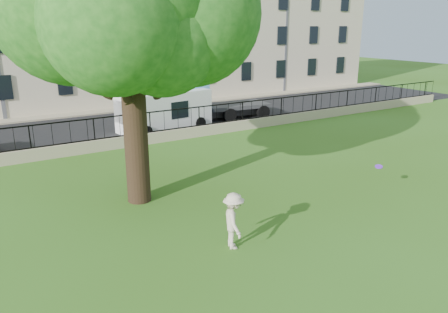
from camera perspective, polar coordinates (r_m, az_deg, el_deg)
ground at (r=14.33m, az=9.68°, el=-9.01°), size 120.00×120.00×0.00m
retaining_wall at (r=23.96m, az=-9.54°, el=2.42°), size 50.00×0.40×0.60m
iron_railing at (r=23.76m, az=-9.64°, el=4.41°), size 50.00×0.05×1.13m
street at (r=28.32m, az=-13.21°, el=3.83°), size 60.00×9.00×0.01m
sidewalk at (r=33.18m, az=-16.19°, el=5.59°), size 60.00×1.40×0.12m
building_row at (r=38.10m, az=-19.58°, el=17.08°), size 56.40×10.40×13.80m
man at (r=12.56m, az=1.25°, el=-8.40°), size 0.92×1.22×1.67m
frisbee at (r=16.81m, az=19.56°, el=-1.25°), size 0.35×0.35×0.12m
white_van at (r=26.81m, az=-7.78°, el=5.94°), size 5.78×2.85×2.33m
blue_truck at (r=29.60m, az=-0.49°, el=7.49°), size 6.68×3.06×2.70m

